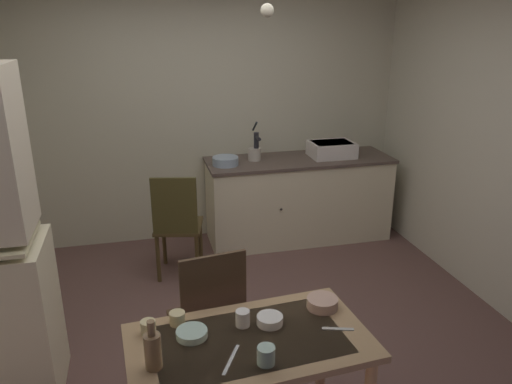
{
  "coord_description": "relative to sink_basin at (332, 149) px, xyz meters",
  "views": [
    {
      "loc": [
        -0.58,
        -2.96,
        2.19
      ],
      "look_at": [
        0.14,
        -0.0,
        1.12
      ],
      "focal_mm": 34.55,
      "sensor_mm": 36.0,
      "label": 1
    }
  ],
  "objects": [
    {
      "name": "glass_bottle",
      "position": [
        -1.92,
        -2.7,
        -0.11
      ],
      "size": [
        0.08,
        0.08,
        0.24
      ],
      "color": "olive",
      "rests_on": "dining_table"
    },
    {
      "name": "mug_dark",
      "position": [
        -1.93,
        -2.43,
        -0.17
      ],
      "size": [
        0.07,
        0.07,
        0.07
      ],
      "primitive_type": "cylinder",
      "color": "beige",
      "rests_on": "dining_table"
    },
    {
      "name": "chair_by_counter",
      "position": [
        -1.63,
        -0.55,
        -0.43
      ],
      "size": [
        0.48,
        0.48,
        0.96
      ],
      "color": "#4D3D1F",
      "rests_on": "ground"
    },
    {
      "name": "mixing_bowl_counter",
      "position": [
        -1.11,
        -0.05,
        -0.04
      ],
      "size": [
        0.25,
        0.25,
        0.08
      ],
      "primitive_type": "cylinder",
      "color": "#9EB2C6",
      "rests_on": "counter_cabinet"
    },
    {
      "name": "teacup_cream",
      "position": [
        -1.79,
        -2.39,
        -0.17
      ],
      "size": [
        0.08,
        0.08,
        0.07
      ],
      "primitive_type": "cylinder",
      "color": "beige",
      "rests_on": "dining_table"
    },
    {
      "name": "teacup_mint",
      "position": [
        -1.47,
        -2.48,
        -0.16
      ],
      "size": [
        0.07,
        0.07,
        0.08
      ],
      "primitive_type": "cylinder",
      "color": "white",
      "rests_on": "dining_table"
    },
    {
      "name": "counter_cabinet",
      "position": [
        -0.34,
        -0.0,
        -0.51
      ],
      "size": [
        1.88,
        0.64,
        0.86
      ],
      "color": "beige",
      "rests_on": "ground"
    },
    {
      "name": "teaspoon_near_bowl",
      "position": [
        -1.02,
        -2.63,
        -0.2
      ],
      "size": [
        0.16,
        0.07,
        0.0
      ],
      "primitive_type": "cube",
      "rotation": [
        0.0,
        0.0,
        2.84
      ],
      "color": "beige",
      "rests_on": "dining_table"
    },
    {
      "name": "sink_basin",
      "position": [
        0.0,
        0.0,
        0.0
      ],
      "size": [
        0.44,
        0.34,
        0.15
      ],
      "color": "white",
      "rests_on": "counter_cabinet"
    },
    {
      "name": "hand_pump",
      "position": [
        -0.78,
        0.05,
        0.09
      ],
      "size": [
        0.05,
        0.27,
        0.39
      ],
      "color": "#232328",
      "rests_on": "counter_cabinet"
    },
    {
      "name": "soup_bowl_small",
      "position": [
        -1.34,
        -2.5,
        -0.18
      ],
      "size": [
        0.13,
        0.13,
        0.05
      ],
      "primitive_type": "cylinder",
      "color": "white",
      "rests_on": "dining_table"
    },
    {
      "name": "chair_far_side",
      "position": [
        -1.58,
        -2.05,
        -0.43
      ],
      "size": [
        0.45,
        0.45,
        0.98
      ],
      "color": "#4A3622",
      "rests_on": "ground"
    },
    {
      "name": "table_knife",
      "position": [
        -1.58,
        -2.73,
        -0.2
      ],
      "size": [
        0.12,
        0.2,
        0.0
      ],
      "primitive_type": "cube",
      "rotation": [
        0.0,
        0.0,
        1.07
      ],
      "color": "silver",
      "rests_on": "dining_table"
    },
    {
      "name": "dining_table",
      "position": [
        -1.46,
        -2.6,
        -0.31
      ],
      "size": [
        1.21,
        0.73,
        0.73
      ],
      "color": "tan",
      "rests_on": "ground"
    },
    {
      "name": "wall_back",
      "position": [
        -1.33,
        0.37,
        0.33
      ],
      "size": [
        4.27,
        0.1,
        2.55
      ],
      "primitive_type": "cube",
      "color": "beige",
      "rests_on": "ground"
    },
    {
      "name": "stoneware_crock",
      "position": [
        -0.8,
        0.05,
        -0.02
      ],
      "size": [
        0.13,
        0.13,
        0.12
      ],
      "primitive_type": "cylinder",
      "color": "beige",
      "rests_on": "counter_cabinet"
    },
    {
      "name": "mug_tall",
      "position": [
        -1.43,
        -2.79,
        -0.16
      ],
      "size": [
        0.08,
        0.08,
        0.08
      ],
      "primitive_type": "cylinder",
      "color": "#ADD1C1",
      "rests_on": "dining_table"
    },
    {
      "name": "sauce_dish",
      "position": [
        -1.02,
        -2.42,
        -0.18
      ],
      "size": [
        0.17,
        0.17,
        0.06
      ],
      "primitive_type": "cylinder",
      "color": "tan",
      "rests_on": "dining_table"
    },
    {
      "name": "ground_plane",
      "position": [
        -1.33,
        -1.59,
        -0.94
      ],
      "size": [
        5.17,
        5.17,
        0.0
      ],
      "primitive_type": "plane",
      "color": "brown"
    },
    {
      "name": "pendant_bulb",
      "position": [
        -1.11,
        -1.58,
        1.3
      ],
      "size": [
        0.08,
        0.08,
        0.08
      ],
      "primitive_type": "sphere",
      "color": "#F9EFCC"
    },
    {
      "name": "serving_bowl_wide",
      "position": [
        -1.73,
        -2.51,
        -0.19
      ],
      "size": [
        0.15,
        0.15,
        0.04
      ],
      "primitive_type": "cylinder",
      "color": "#ADD1C1",
      "rests_on": "dining_table"
    }
  ]
}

